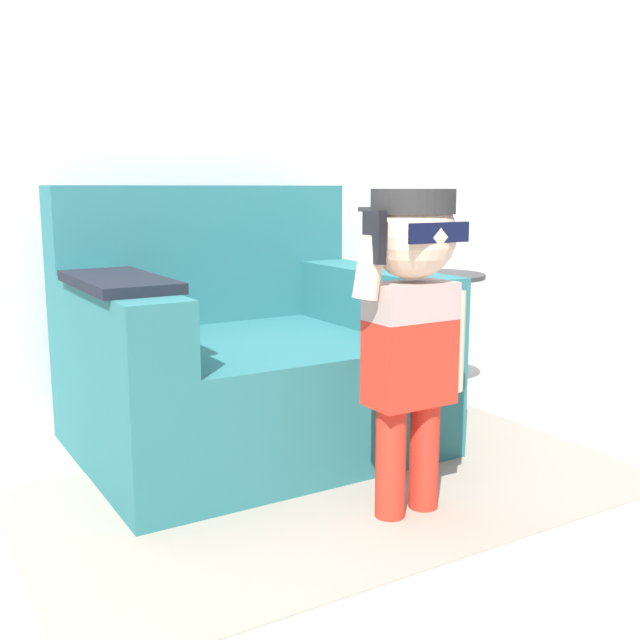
{
  "coord_description": "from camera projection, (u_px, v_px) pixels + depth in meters",
  "views": [
    {
      "loc": [
        -0.92,
        -2.19,
        0.88
      ],
      "look_at": [
        0.21,
        -0.32,
        0.49
      ],
      "focal_mm": 42.0,
      "sensor_mm": 36.0,
      "label": 1
    }
  ],
  "objects": [
    {
      "name": "rug",
      "position": [
        340.0,
        487.0,
        2.21
      ],
      "size": [
        1.8,
        1.02,
        0.01
      ],
      "color": "#9E9384",
      "rests_on": "ground_plane"
    },
    {
      "name": "side_table",
      "position": [
        436.0,
        323.0,
        3.12
      ],
      "size": [
        0.39,
        0.39,
        0.53
      ],
      "color": "#333333",
      "rests_on": "ground_plane"
    },
    {
      "name": "wall_back",
      "position": [
        135.0,
        72.0,
        2.8
      ],
      "size": [
        10.0,
        0.05,
        2.6
      ],
      "color": "silver",
      "rests_on": "ground_plane"
    },
    {
      "name": "armchair",
      "position": [
        242.0,
        356.0,
        2.56
      ],
      "size": [
        1.12,
        0.93,
        0.88
      ],
      "color": "#286B70",
      "rests_on": "ground_plane"
    },
    {
      "name": "ground_plane",
      "position": [
        215.0,
        457.0,
        2.47
      ],
      "size": [
        10.0,
        10.0,
        0.0
      ],
      "primitive_type": "plane",
      "color": "#ADA89E"
    },
    {
      "name": "person_child",
      "position": [
        411.0,
        302.0,
        1.94
      ],
      "size": [
        0.36,
        0.27,
        0.87
      ],
      "color": "red",
      "rests_on": "ground_plane"
    }
  ]
}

